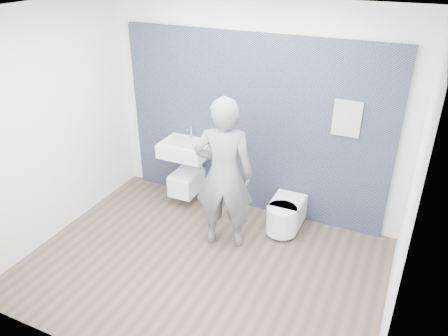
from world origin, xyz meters
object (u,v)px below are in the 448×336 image
at_px(visitor, 224,175).
at_px(toilet_rounded, 285,215).
at_px(washbasin, 185,149).
at_px(toilet_square, 187,181).

bearing_deg(visitor, toilet_rounded, -154.12).
bearing_deg(washbasin, visitor, -36.59).
bearing_deg(visitor, washbasin, -53.72).
xyz_separation_m(washbasin, visitor, (0.89, -0.66, 0.12)).
relative_size(toilet_rounded, visitor, 0.36).
xyz_separation_m(washbasin, toilet_rounded, (1.49, -0.10, -0.60)).
height_order(washbasin, visitor, visitor).
relative_size(toilet_square, toilet_rounded, 0.94).
height_order(toilet_rounded, visitor, visitor).
bearing_deg(washbasin, toilet_rounded, -3.68).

